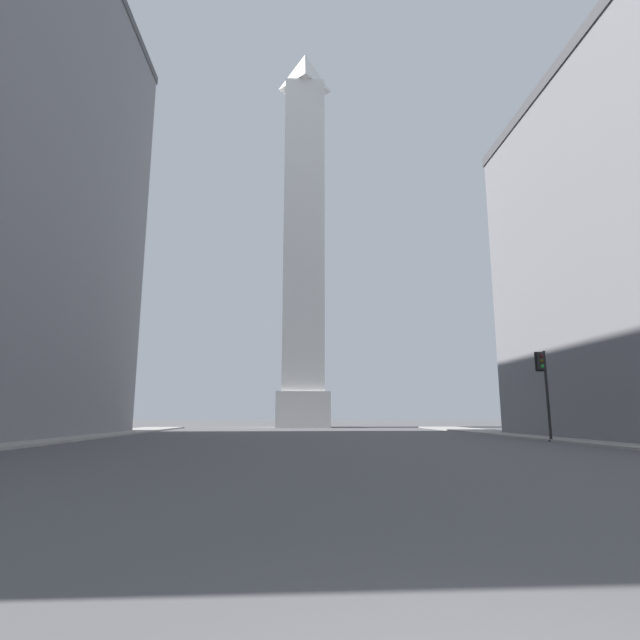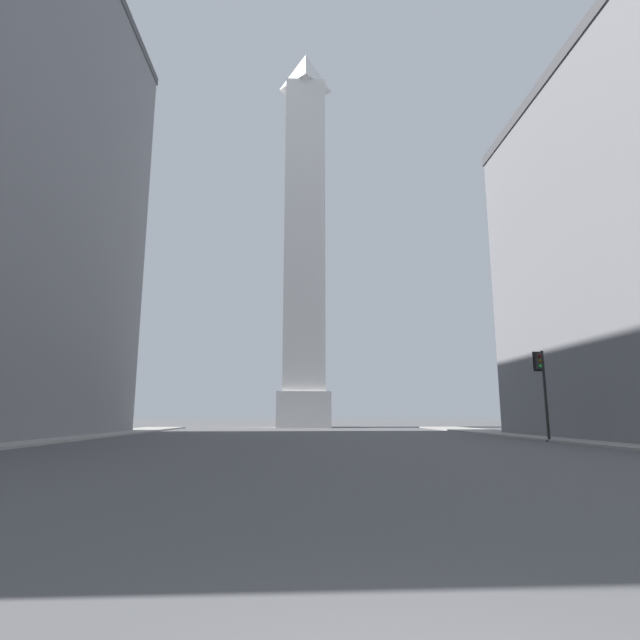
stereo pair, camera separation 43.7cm
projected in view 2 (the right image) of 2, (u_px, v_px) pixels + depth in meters
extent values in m
cube|color=silver|center=(303.00, 410.00, 68.87)|extent=(7.28, 7.28, 4.78)
cube|color=white|center=(305.00, 233.00, 73.67)|extent=(5.82, 5.82, 46.78)
pyramid|color=white|center=(305.00, 73.00, 78.63)|extent=(5.82, 5.82, 6.41)
cylinder|color=black|center=(545.00, 396.00, 32.92)|extent=(0.18, 0.18, 5.95)
cylinder|color=#262626|center=(549.00, 441.00, 32.37)|extent=(0.40, 0.40, 0.10)
cube|color=black|center=(538.00, 361.00, 33.33)|extent=(0.37, 0.37, 1.10)
cube|color=black|center=(537.00, 361.00, 33.50)|extent=(0.58, 0.08, 1.32)
sphere|color=#410907|center=(540.00, 356.00, 33.21)|extent=(0.22, 0.22, 0.22)
sphere|color=#483506|center=(540.00, 361.00, 33.14)|extent=(0.22, 0.22, 0.22)
sphere|color=green|center=(540.00, 366.00, 33.08)|extent=(0.22, 0.22, 0.22)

